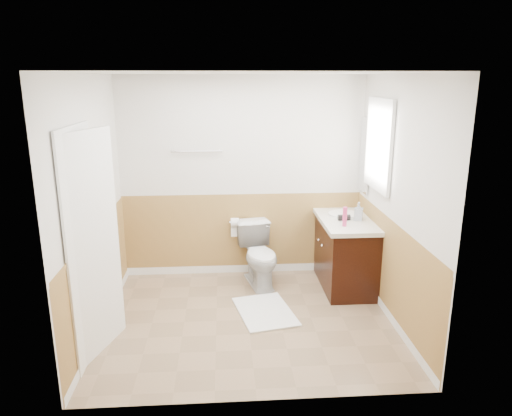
{
  "coord_description": "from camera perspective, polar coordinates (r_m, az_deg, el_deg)",
  "views": [
    {
      "loc": [
        -0.23,
        -4.5,
        2.46
      ],
      "look_at": [
        0.1,
        0.25,
        1.15
      ],
      "focal_mm": 33.39,
      "sensor_mm": 36.0,
      "label": 1
    }
  ],
  "objects": [
    {
      "name": "floor",
      "position": [
        5.14,
        -0.94,
        -13.25
      ],
      "size": [
        3.0,
        3.0,
        0.0
      ],
      "primitive_type": "plane",
      "color": "#8C7051",
      "rests_on": "ground"
    },
    {
      "name": "ceiling",
      "position": [
        4.51,
        -1.09,
        15.88
      ],
      "size": [
        3.0,
        3.0,
        0.0
      ],
      "primitive_type": "plane",
      "rotation": [
        3.14,
        0.0,
        0.0
      ],
      "color": "white",
      "rests_on": "floor"
    },
    {
      "name": "wall_back",
      "position": [
        5.93,
        -1.67,
        3.59
      ],
      "size": [
        3.0,
        0.0,
        3.0
      ],
      "primitive_type": "plane",
      "rotation": [
        1.57,
        0.0,
        0.0
      ],
      "color": "silver",
      "rests_on": "floor"
    },
    {
      "name": "wall_front",
      "position": [
        3.43,
        0.13,
        -5.25
      ],
      "size": [
        3.0,
        0.0,
        3.0
      ],
      "primitive_type": "plane",
      "rotation": [
        -1.57,
        0.0,
        0.0
      ],
      "color": "silver",
      "rests_on": "floor"
    },
    {
      "name": "wall_left",
      "position": [
        4.83,
        -19.07,
        0.01
      ],
      "size": [
        0.0,
        3.0,
        3.0
      ],
      "primitive_type": "plane",
      "rotation": [
        1.57,
        0.0,
        1.57
      ],
      "color": "silver",
      "rests_on": "floor"
    },
    {
      "name": "wall_right",
      "position": [
        4.97,
        16.52,
        0.65
      ],
      "size": [
        0.0,
        3.0,
        3.0
      ],
      "primitive_type": "plane",
      "rotation": [
        1.57,
        0.0,
        -1.57
      ],
      "color": "silver",
      "rests_on": "floor"
    },
    {
      "name": "wainscot_back",
      "position": [
        6.12,
        -1.61,
        -3.33
      ],
      "size": [
        3.0,
        0.0,
        3.0
      ],
      "primitive_type": "plane",
      "rotation": [
        1.57,
        0.0,
        0.0
      ],
      "color": "#B58D48",
      "rests_on": "floor"
    },
    {
      "name": "wainscot_front",
      "position": [
        3.77,
        0.11,
        -15.92
      ],
      "size": [
        3.0,
        0.0,
        3.0
      ],
      "primitive_type": "plane",
      "rotation": [
        -1.57,
        0.0,
        0.0
      ],
      "color": "#B58D48",
      "rests_on": "floor"
    },
    {
      "name": "wainscot_left",
      "position": [
        5.07,
        -18.2,
        -8.19
      ],
      "size": [
        0.0,
        2.6,
        2.6
      ],
      "primitive_type": "plane",
      "rotation": [
        1.57,
        0.0,
        1.57
      ],
      "color": "#B58D48",
      "rests_on": "floor"
    },
    {
      "name": "wainscot_right",
      "position": [
        5.2,
        15.77,
        -7.37
      ],
      "size": [
        0.0,
        2.6,
        2.6
      ],
      "primitive_type": "plane",
      "rotation": [
        1.57,
        0.0,
        -1.57
      ],
      "color": "#B58D48",
      "rests_on": "floor"
    },
    {
      "name": "toilet",
      "position": [
        5.82,
        0.44,
        -5.66
      ],
      "size": [
        0.56,
        0.8,
        0.74
      ],
      "primitive_type": "imported",
      "rotation": [
        0.0,
        0.0,
        0.21
      ],
      "color": "silver",
      "rests_on": "floor"
    },
    {
      "name": "bath_mat",
      "position": [
        5.28,
        1.08,
        -12.3
      ],
      "size": [
        0.7,
        0.9,
        0.02
      ],
      "primitive_type": "cube",
      "rotation": [
        0.0,
        0.0,
        0.21
      ],
      "color": "silver",
      "rests_on": "floor"
    },
    {
      "name": "vanity_cabinet",
      "position": [
        5.88,
        10.54,
        -5.41
      ],
      "size": [
        0.55,
        1.1,
        0.8
      ],
      "primitive_type": "cube",
      "color": "black",
      "rests_on": "floor"
    },
    {
      "name": "vanity_knob_left",
      "position": [
        5.67,
        7.92,
        -4.47
      ],
      "size": [
        0.03,
        0.03,
        0.03
      ],
      "primitive_type": "sphere",
      "color": "silver",
      "rests_on": "vanity_cabinet"
    },
    {
      "name": "vanity_knob_right",
      "position": [
        5.86,
        7.52,
        -3.81
      ],
      "size": [
        0.03,
        0.03,
        0.03
      ],
      "primitive_type": "sphere",
      "color": "silver",
      "rests_on": "vanity_cabinet"
    },
    {
      "name": "countertop",
      "position": [
        5.74,
        10.65,
        -1.45
      ],
      "size": [
        0.6,
        1.15,
        0.05
      ],
      "primitive_type": "cube",
      "color": "silver",
      "rests_on": "vanity_cabinet"
    },
    {
      "name": "sink_basin",
      "position": [
        5.88,
        10.4,
        -0.7
      ],
      "size": [
        0.36,
        0.36,
        0.02
      ],
      "primitive_type": "cylinder",
      "color": "white",
      "rests_on": "countertop"
    },
    {
      "name": "faucet",
      "position": [
        5.91,
        12.12,
        -0.1
      ],
      "size": [
        0.02,
        0.02,
        0.14
      ],
      "primitive_type": "cylinder",
      "color": "#BBBBC2",
      "rests_on": "countertop"
    },
    {
      "name": "lotion_bottle",
      "position": [
        5.4,
        10.59,
        -1.02
      ],
      "size": [
        0.05,
        0.05,
        0.22
      ],
      "primitive_type": "cylinder",
      "color": "#D33671",
      "rests_on": "countertop"
    },
    {
      "name": "soap_dispenser",
      "position": [
        5.67,
        12.19,
        -0.38
      ],
      "size": [
        0.12,
        0.12,
        0.21
      ],
      "primitive_type": "imported",
      "rotation": [
        0.0,
        0.0,
        -0.34
      ],
      "color": "#959CA7",
      "rests_on": "countertop"
    },
    {
      "name": "hair_dryer_body",
      "position": [
        5.64,
        10.51,
        -1.13
      ],
      "size": [
        0.14,
        0.07,
        0.07
      ],
      "primitive_type": "cylinder",
      "rotation": [
        0.0,
        1.57,
        0.0
      ],
      "color": "black",
      "rests_on": "countertop"
    },
    {
      "name": "hair_dryer_handle",
      "position": [
        5.64,
        10.18,
        -1.4
      ],
      "size": [
        0.03,
        0.03,
        0.07
      ],
      "primitive_type": "cylinder",
      "color": "black",
      "rests_on": "countertop"
    },
    {
      "name": "mirror_panel",
      "position": [
        5.93,
        12.88,
        6.15
      ],
      "size": [
        0.02,
        0.35,
        0.9
      ],
      "primitive_type": "cube",
      "color": "silver",
      "rests_on": "wall_right"
    },
    {
      "name": "window_frame",
      "position": [
        5.42,
        14.48,
        7.35
      ],
      "size": [
        0.04,
        0.8,
        1.0
      ],
      "primitive_type": "cube",
      "color": "white",
      "rests_on": "wall_right"
    },
    {
      "name": "window_glass",
      "position": [
        5.42,
        14.65,
        7.35
      ],
      "size": [
        0.01,
        0.7,
        0.9
      ],
      "primitive_type": "cube",
      "color": "white",
      "rests_on": "wall_right"
    },
    {
      "name": "door",
      "position": [
        4.46,
        -19.01,
        -4.34
      ],
      "size": [
        0.29,
        0.78,
        2.04
      ],
      "primitive_type": "cube",
      "rotation": [
        0.0,
        0.0,
        -0.31
      ],
      "color": "white",
      "rests_on": "wall_left"
    },
    {
      "name": "door_frame",
      "position": [
        4.47,
        -19.96,
        -4.22
      ],
      "size": [
        0.02,
        0.92,
        2.1
      ],
      "primitive_type": "cube",
      "color": "white",
      "rests_on": "wall_left"
    },
    {
      "name": "door_knob",
      "position": [
        4.77,
        -17.26,
        -3.81
      ],
      "size": [
        0.06,
        0.06,
        0.06
      ],
      "primitive_type": "sphere",
      "color": "silver",
      "rests_on": "door"
    },
    {
      "name": "towel_bar",
      "position": [
        5.82,
        -7.13,
        6.76
      ],
      "size": [
        0.62,
        0.02,
        0.02
      ],
      "primitive_type": "cylinder",
      "rotation": [
        0.0,
        1.57,
        0.0
      ],
      "color": "silver",
      "rests_on": "wall_back"
    },
    {
      "name": "tp_holder_bar",
      "position": [
        6.0,
        -2.56,
        -1.72
      ],
      "size": [
        0.14,
        0.02,
        0.02
      ],
      "primitive_type": "cylinder",
      "rotation": [
        0.0,
        1.57,
        0.0
      ],
      "color": "silver",
      "rests_on": "wall_back"
    },
    {
      "name": "tp_roll",
      "position": [
        6.0,
        -2.56,
        -1.72
      ],
      "size": [
        0.1,
        0.11,
        0.11
      ],
      "primitive_type": "cylinder",
      "rotation": [
        0.0,
        1.57,
        0.0
      ],
      "color": "white",
      "rests_on": "tp_holder_bar"
    },
    {
      "name": "tp_sheet",
      "position": [
        6.03,
        -2.54,
        -2.72
      ],
      "size": [
        0.1,
        0.01,
        0.16
      ],
      "primitive_type": "cube",
      "color": "white",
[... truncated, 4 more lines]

